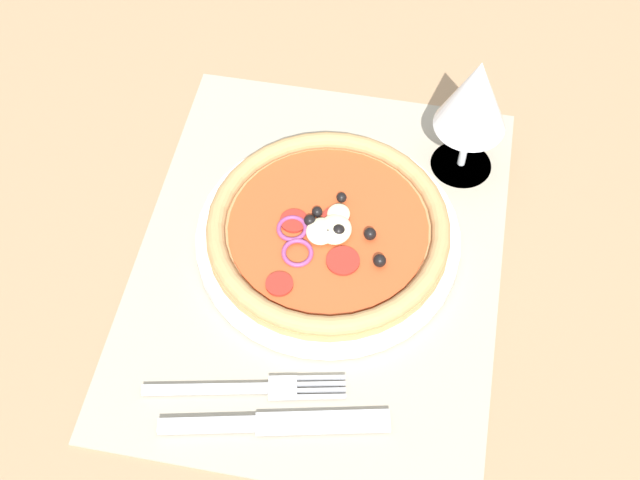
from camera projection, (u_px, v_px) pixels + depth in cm
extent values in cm
cube|color=#9E7A56|center=(319.00, 268.00, 86.38)|extent=(190.00, 140.00, 2.40)
cube|color=#A39984|center=(319.00, 260.00, 85.22)|extent=(44.77, 35.12, 0.40)
cylinder|color=silver|center=(328.00, 239.00, 85.58)|extent=(25.78, 25.78, 1.37)
cylinder|color=tan|center=(328.00, 232.00, 84.60)|extent=(23.56, 23.56, 1.00)
torus|color=tan|center=(328.00, 226.00, 83.88)|extent=(23.48, 23.48, 1.80)
cylinder|color=#C64C23|center=(328.00, 228.00, 84.06)|extent=(19.32, 19.32, 0.30)
ellipsoid|color=beige|center=(339.00, 214.00, 84.34)|extent=(2.46, 2.21, 0.74)
ellipsoid|color=beige|center=(321.00, 231.00, 83.07)|extent=(3.15, 2.84, 0.95)
ellipsoid|color=beige|center=(335.00, 229.00, 83.13)|extent=(3.52, 3.17, 1.06)
sphere|color=black|center=(370.00, 234.00, 82.74)|extent=(1.21, 1.21, 1.21)
sphere|color=black|center=(310.00, 221.00, 83.64)|extent=(1.15, 1.15, 1.15)
sphere|color=black|center=(329.00, 233.00, 82.94)|extent=(1.01, 1.01, 1.01)
sphere|color=black|center=(339.00, 231.00, 82.86)|extent=(1.31, 1.31, 1.31)
sphere|color=black|center=(317.00, 212.00, 84.29)|extent=(1.04, 1.04, 1.04)
sphere|color=black|center=(380.00, 261.00, 81.03)|extent=(1.23, 1.23, 1.23)
sphere|color=black|center=(342.00, 198.00, 85.28)|extent=(1.01, 1.01, 1.01)
torus|color=#8E3D75|center=(292.00, 228.00, 83.52)|extent=(3.02, 3.02, 0.51)
torus|color=#8E3D75|center=(297.00, 253.00, 81.95)|extent=(3.06, 3.03, 0.85)
cylinder|color=#A3281E|center=(343.00, 261.00, 81.58)|extent=(3.17, 3.17, 0.30)
cylinder|color=#A3281E|center=(294.00, 221.00, 84.14)|extent=(2.71, 2.71, 0.30)
cylinder|color=#A3281E|center=(336.00, 218.00, 84.33)|extent=(2.70, 2.70, 0.30)
cylinder|color=#A3281E|center=(279.00, 284.00, 80.15)|extent=(2.57, 2.57, 0.30)
cube|color=#B2B5BA|center=(205.00, 389.00, 77.09)|extent=(3.14, 11.11, 0.44)
cube|color=#B2B5BA|center=(283.00, 388.00, 77.16)|extent=(2.66, 2.91, 0.44)
cube|color=#B2B5BA|center=(322.00, 397.00, 76.69)|extent=(1.19, 4.30, 0.44)
cube|color=#B2B5BA|center=(321.00, 390.00, 77.03)|extent=(1.19, 4.30, 0.44)
cube|color=#B2B5BA|center=(321.00, 384.00, 77.36)|extent=(1.19, 4.30, 0.44)
cube|color=#B2B5BA|center=(321.00, 378.00, 77.70)|extent=(1.19, 4.30, 0.44)
cube|color=#B2B5BA|center=(207.00, 425.00, 75.11)|extent=(3.06, 8.48, 0.62)
cube|color=#B2B5BA|center=(323.00, 422.00, 75.34)|extent=(4.43, 11.76, 0.44)
cylinder|color=silver|center=(461.00, 164.00, 91.96)|extent=(6.40, 6.40, 0.40)
cylinder|color=silver|center=(465.00, 145.00, 89.31)|extent=(0.80, 0.80, 6.00)
cone|color=silver|center=(475.00, 95.00, 83.32)|extent=(7.20, 7.20, 8.50)
cone|color=red|center=(474.00, 99.00, 83.83)|extent=(5.62, 5.62, 6.46)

